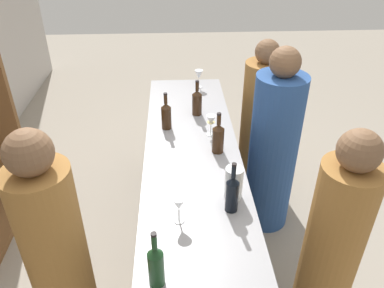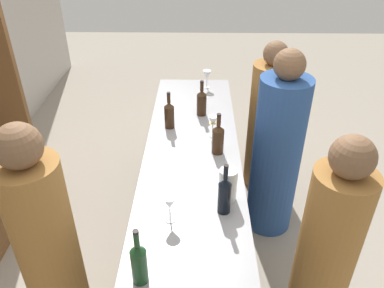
# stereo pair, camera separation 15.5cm
# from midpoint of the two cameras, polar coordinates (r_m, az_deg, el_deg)

# --- Properties ---
(ground_plane) EXTENTS (12.00, 12.00, 0.00)m
(ground_plane) POSITION_cam_midpoint_polar(r_m,az_deg,el_deg) (3.27, 1.40, -14.72)
(ground_plane) COLOR #9E9384
(bar_counter) EXTENTS (2.48, 0.66, 0.93)m
(bar_counter) POSITION_cam_midpoint_polar(r_m,az_deg,el_deg) (2.94, 1.53, -8.48)
(bar_counter) COLOR slate
(bar_counter) RESTS_ON ground
(wine_bottle_leftmost_olive_green) EXTENTS (0.07, 0.07, 0.31)m
(wine_bottle_leftmost_olive_green) POSITION_cam_midpoint_polar(r_m,az_deg,el_deg) (1.77, -5.35, -17.30)
(wine_bottle_leftmost_olive_green) COLOR #193D1E
(wine_bottle_leftmost_olive_green) RESTS_ON bar_counter
(wine_bottle_second_left_near_black) EXTENTS (0.07, 0.07, 0.32)m
(wine_bottle_second_left_near_black) POSITION_cam_midpoint_polar(r_m,az_deg,el_deg) (2.10, 7.02, -7.55)
(wine_bottle_second_left_near_black) COLOR black
(wine_bottle_second_left_near_black) RESTS_ON bar_counter
(wine_bottle_center_amber_brown) EXTENTS (0.08, 0.08, 0.30)m
(wine_bottle_center_amber_brown) POSITION_cam_midpoint_polar(r_m,az_deg,el_deg) (2.58, 5.63, 0.81)
(wine_bottle_center_amber_brown) COLOR #331E0F
(wine_bottle_center_amber_brown) RESTS_ON bar_counter
(wine_bottle_second_right_amber_brown) EXTENTS (0.08, 0.08, 0.29)m
(wine_bottle_second_right_amber_brown) POSITION_cam_midpoint_polar(r_m,az_deg,el_deg) (2.88, -1.88, 4.43)
(wine_bottle_second_right_amber_brown) COLOR #331E0F
(wine_bottle_second_right_amber_brown) RESTS_ON bar_counter
(wine_bottle_rightmost_amber_brown) EXTENTS (0.08, 0.08, 0.29)m
(wine_bottle_rightmost_amber_brown) POSITION_cam_midpoint_polar(r_m,az_deg,el_deg) (3.06, 2.91, 6.26)
(wine_bottle_rightmost_amber_brown) COLOR #331E0F
(wine_bottle_rightmost_amber_brown) RESTS_ON bar_counter
(wine_glass_near_left) EXTENTS (0.07, 0.07, 0.16)m
(wine_glass_near_left) POSITION_cam_midpoint_polar(r_m,az_deg,el_deg) (2.78, 4.76, 3.26)
(wine_glass_near_left) COLOR white
(wine_glass_near_left) RESTS_ON bar_counter
(wine_glass_near_center) EXTENTS (0.08, 0.08, 0.17)m
(wine_glass_near_center) POSITION_cam_midpoint_polar(r_m,az_deg,el_deg) (3.55, 3.53, 10.21)
(wine_glass_near_center) COLOR white
(wine_glass_near_center) RESTS_ON bar_counter
(wine_glass_near_right) EXTENTS (0.08, 0.08, 0.16)m
(wine_glass_near_right) POSITION_cam_midpoint_polar(r_m,az_deg,el_deg) (2.04, -1.17, -8.96)
(wine_glass_near_right) COLOR white
(wine_glass_near_right) RESTS_ON bar_counter
(water_pitcher) EXTENTS (0.10, 0.10, 0.20)m
(water_pitcher) POSITION_cam_midpoint_polar(r_m,az_deg,el_deg) (2.20, 7.40, -6.11)
(water_pitcher) COLOR silver
(water_pitcher) RESTS_ON bar_counter
(person_left_guest) EXTENTS (0.41, 0.41, 1.44)m
(person_left_guest) POSITION_cam_midpoint_polar(r_m,az_deg,el_deg) (3.62, 12.41, 2.96)
(person_left_guest) COLOR #9E6B33
(person_left_guest) RESTS_ON ground
(person_center_guest) EXTENTS (0.39, 0.39, 1.52)m
(person_center_guest) POSITION_cam_midpoint_polar(r_m,az_deg,el_deg) (2.37, 21.01, -15.98)
(person_center_guest) COLOR #9E6B33
(person_center_guest) RESTS_ON ground
(person_right_guest) EXTENTS (0.48, 0.48, 1.57)m
(person_right_guest) POSITION_cam_midpoint_polar(r_m,az_deg,el_deg) (3.09, 13.96, -1.48)
(person_right_guest) COLOR #284C8C
(person_right_guest) RESTS_ON ground
(person_server_behind) EXTENTS (0.38, 0.38, 1.63)m
(person_server_behind) POSITION_cam_midpoint_polar(r_m,az_deg,el_deg) (2.22, -18.12, -16.93)
(person_server_behind) COLOR #9E6B33
(person_server_behind) RESTS_ON ground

